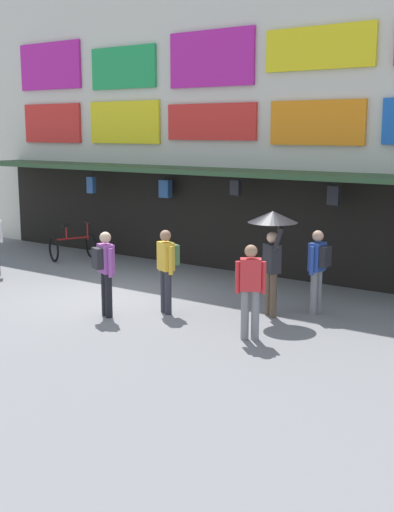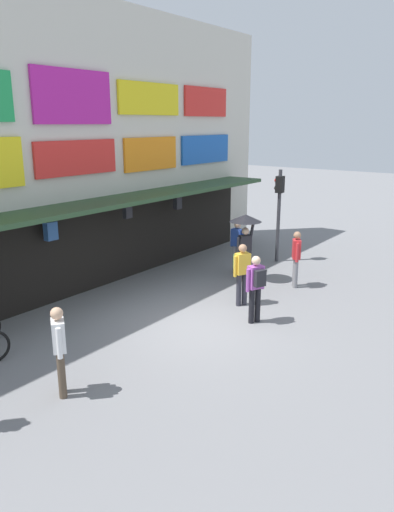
% 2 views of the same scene
% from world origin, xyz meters
% --- Properties ---
extents(ground_plane, '(80.00, 80.00, 0.00)m').
position_xyz_m(ground_plane, '(0.00, 0.00, 0.00)').
color(ground_plane, slate).
extents(shopfront, '(18.00, 2.60, 8.00)m').
position_xyz_m(shopfront, '(-0.00, 4.57, 3.96)').
color(shopfront, beige).
rests_on(shopfront, ground).
extents(bicycle_parked, '(1.11, 1.35, 1.05)m').
position_xyz_m(bicycle_parked, '(-3.79, 2.61, 0.39)').
color(bicycle_parked, black).
rests_on(bicycle_parked, ground).
extents(pedestrian_in_yellow, '(0.37, 0.53, 1.68)m').
position_xyz_m(pedestrian_in_yellow, '(4.27, 1.48, 0.98)').
color(pedestrian_in_yellow, gray).
rests_on(pedestrian_in_yellow, ground).
extents(pedestrian_in_blue, '(0.47, 0.38, 1.68)m').
position_xyz_m(pedestrian_in_blue, '(4.03, -0.69, 0.95)').
color(pedestrian_in_blue, gray).
rests_on(pedestrian_in_blue, ground).
extents(pedestrian_in_purple, '(0.49, 0.45, 1.68)m').
position_xyz_m(pedestrian_in_purple, '(0.99, -1.10, 0.98)').
color(pedestrian_in_purple, black).
rests_on(pedestrian_in_purple, ground).
extents(pedestrian_in_green, '(0.49, 0.45, 1.68)m').
position_xyz_m(pedestrian_in_green, '(1.80, -0.19, 0.98)').
color(pedestrian_in_green, '#2D2D38').
rests_on(pedestrian_in_green, ground).
extents(pedestrian_with_umbrella, '(0.96, 0.96, 2.08)m').
position_xyz_m(pedestrian_with_umbrella, '(3.60, 0.81, 1.64)').
color(pedestrian_with_umbrella, brown).
rests_on(pedestrian_with_umbrella, ground).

